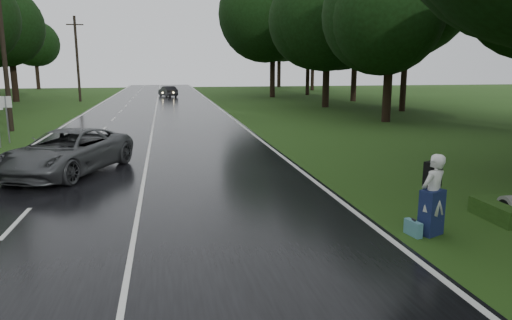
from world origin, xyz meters
The scene contains 15 objects.
ground centered at (0.00, 0.00, 0.00)m, with size 160.00×160.00×0.00m, color #234313.
road centered at (0.00, 20.00, 0.02)m, with size 12.00×140.00×0.04m, color black.
lane_center centered at (0.00, 20.00, 0.04)m, with size 0.12×140.00×0.01m, color silver.
grey_car centered at (-2.78, 7.71, 0.84)m, with size 2.67×5.79×1.61m, color #444649.
far_car centered at (1.26, 51.50, 0.71)m, with size 1.41×4.05×1.34m, color black.
hitchhiker centered at (6.95, -0.64, 0.91)m, with size 0.84×0.82×1.96m.
suitcase centered at (6.49, -0.66, 0.18)m, with size 0.15×0.52×0.37m, color teal.
utility_pole_mid centered at (-8.50, 20.68, 0.00)m, with size 1.80×0.28×10.57m, color black, non-canonical shape.
utility_pole_far centered at (-8.50, 45.42, 0.00)m, with size 1.80×0.28×9.27m, color black, non-canonical shape.
road_sign_a centered at (-7.20, 14.38, 0.00)m, with size 0.59×0.10×2.44m, color white, non-canonical shape.
road_sign_b centered at (-7.20, 15.82, 0.00)m, with size 0.58×0.10×2.43m, color white, non-canonical shape.
tree_left_f centered at (-15.47, 46.44, 0.00)m, with size 9.33×9.33×14.59m, color black, non-canonical shape.
tree_right_d centered at (16.37, 20.86, 0.00)m, with size 8.25×8.25×12.89m, color black, non-canonical shape.
tree_right_e centered at (16.12, 33.23, 0.00)m, with size 8.94×8.94×13.98m, color black, non-canonical shape.
tree_right_f centered at (14.35, 48.51, 0.00)m, with size 11.03×11.03×17.24m, color black, non-canonical shape.
Camera 1 is at (0.83, -10.31, 3.96)m, focal length 32.91 mm.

